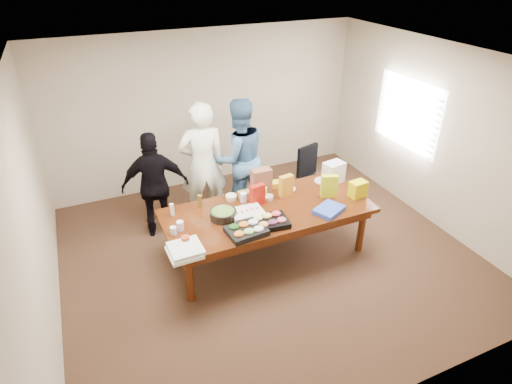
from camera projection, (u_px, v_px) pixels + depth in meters
name	position (u px, v px, depth m)	size (l,w,h in m)	color
floor	(267.00, 254.00, 6.07)	(5.50, 5.00, 0.02)	#47301E
ceiling	(270.00, 60.00, 4.71)	(5.50, 5.00, 0.02)	white
wall_back	(207.00, 110.00, 7.37)	(5.50, 0.04, 2.70)	beige
wall_front	(401.00, 299.00, 3.41)	(5.50, 0.04, 2.70)	beige
wall_left	(31.00, 218.00, 4.43)	(0.04, 5.00, 2.70)	beige
wall_right	(434.00, 136.00, 6.35)	(0.04, 5.00, 2.70)	beige
window_panel	(407.00, 114.00, 6.74)	(0.03, 1.40, 1.10)	white
window_blinds	(405.00, 114.00, 6.72)	(0.04, 1.36, 1.00)	beige
conference_table	(267.00, 232.00, 5.88)	(2.80, 1.20, 0.75)	#4C1C0F
office_chair	(312.00, 180.00, 6.96)	(0.49, 0.49, 0.97)	black
person_center	(203.00, 165.00, 6.33)	(0.71, 0.47, 1.96)	white
person_right	(239.00, 158.00, 6.60)	(0.93, 0.72, 1.91)	teal
person_left	(155.00, 186.00, 6.12)	(0.96, 0.40, 1.63)	black
veggie_tray	(246.00, 231.00, 5.19)	(0.47, 0.36, 0.07)	black
fruit_tray	(270.00, 222.00, 5.37)	(0.45, 0.35, 0.07)	black
sheet_cake	(247.00, 213.00, 5.54)	(0.42, 0.31, 0.07)	silver
salad_bowl	(223.00, 214.00, 5.48)	(0.35, 0.35, 0.11)	black
chip_bag_blue	(329.00, 210.00, 5.63)	(0.39, 0.29, 0.06)	blue
chip_bag_red	(257.00, 195.00, 5.72)	(0.21, 0.09, 0.30)	#A7180D
chip_bag_yellow	(329.00, 186.00, 5.90)	(0.22, 0.09, 0.33)	#CFE012
chip_bag_orange	(286.00, 186.00, 5.93)	(0.20, 0.09, 0.31)	orange
mayo_jar	(243.00, 197.00, 5.83)	(0.09, 0.09, 0.13)	white
mustard_bottle	(265.00, 193.00, 5.89)	(0.06, 0.06, 0.17)	#F7FF32
dressing_bottle	(200.00, 201.00, 5.70)	(0.06, 0.06, 0.18)	brown
ranch_bottle	(172.00, 210.00, 5.52)	(0.06, 0.06, 0.17)	beige
banana_bunch	(279.00, 184.00, 6.21)	(0.25, 0.14, 0.08)	yellow
bread_loaf	(248.00, 194.00, 5.93)	(0.27, 0.12, 0.11)	olive
kraft_bag	(261.00, 181.00, 6.00)	(0.28, 0.16, 0.36)	brown
red_cup	(186.00, 241.00, 4.97)	(0.10, 0.10, 0.13)	#A93C1C
clear_cup_a	(173.00, 231.00, 5.17)	(0.08, 0.08, 0.10)	white
clear_cup_b	(180.00, 226.00, 5.25)	(0.09, 0.09, 0.12)	white
pizza_box_lower	(184.00, 253.00, 4.85)	(0.37, 0.37, 0.04)	silver
pizza_box_upper	(186.00, 248.00, 4.85)	(0.37, 0.37, 0.04)	silver
plate_a	(323.00, 181.00, 6.36)	(0.26, 0.26, 0.01)	silver
plate_b	(288.00, 189.00, 6.16)	(0.22, 0.22, 0.01)	beige
dip_bowl_a	(268.00, 198.00, 5.90)	(0.14, 0.14, 0.06)	beige
dip_bowl_b	(231.00, 197.00, 5.90)	(0.16, 0.16, 0.06)	beige
grocery_bag_white	(334.00, 172.00, 6.28)	(0.29, 0.21, 0.31)	white
grocery_bag_yellow	(358.00, 189.00, 5.93)	(0.23, 0.16, 0.23)	#DBD304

